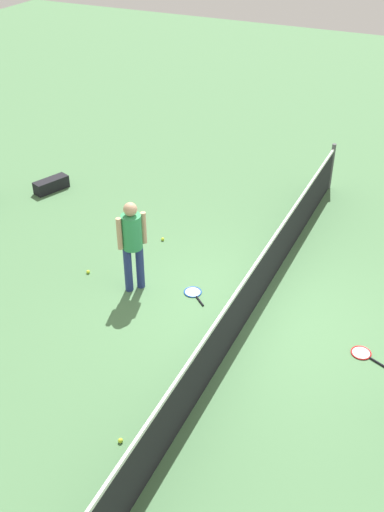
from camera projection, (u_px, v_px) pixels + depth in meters
The scene contains 9 objects.
ground_plane at pixel (252, 312), 9.92m from camera, with size 40.00×40.00×0.00m, color #4C7A4C.
court_net at pixel (253, 288), 9.64m from camera, with size 10.09×0.09×1.07m.
player_near_side at pixel (132, 239), 9.91m from camera, with size 0.48×0.48×1.70m.
tennis_racket_near_player at pixel (193, 293), 10.33m from camera, with size 0.51×0.56×0.03m.
tennis_racket_far_player at pixel (363, 354), 9.06m from camera, with size 0.41×0.60×0.03m.
tennis_ball_near_player at pixel (121, 441), 7.68m from camera, with size 0.07×0.07×0.07m, color #C6E033.
tennis_ball_by_net at pixel (163, 239), 11.76m from camera, with size 0.07×0.07×0.07m, color #C6E033.
tennis_ball_midcourt at pixel (88, 272), 10.82m from camera, with size 0.07×0.07×0.07m, color #C6E033.
equipment_bag at pixel (53, 184), 13.51m from camera, with size 0.85×0.54×0.28m.
Camera 1 is at (7.41, 2.41, 6.28)m, focal length 41.73 mm.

